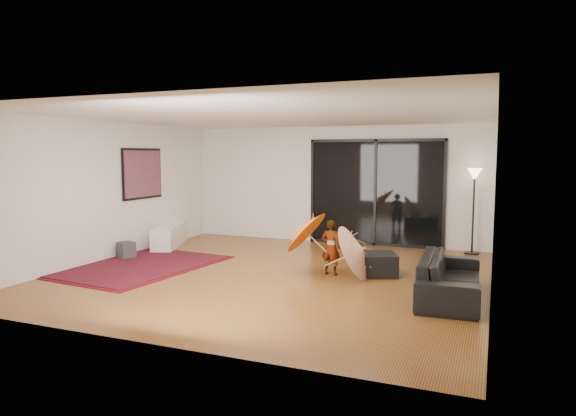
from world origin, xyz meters
The scene contains 17 objects.
floor centered at (0.00, 0.00, 0.00)m, with size 7.00×7.00×0.00m, color brown.
ceiling centered at (0.00, 0.00, 2.70)m, with size 7.00×7.00×0.00m, color white.
wall_back centered at (0.00, 3.50, 1.35)m, with size 7.00×7.00×0.00m, color silver.
wall_front centered at (0.00, -3.50, 1.35)m, with size 7.00×7.00×0.00m, color silver.
wall_left centered at (-3.50, 0.00, 1.35)m, with size 7.00×7.00×0.00m, color silver.
wall_right centered at (3.50, 0.00, 1.35)m, with size 7.00×7.00×0.00m, color silver.
sliding_door centered at (1.00, 3.47, 1.20)m, with size 3.06×0.07×2.40m.
painting centered at (-3.46, 1.00, 1.65)m, with size 0.04×1.28×1.08m.
media_console centered at (-3.25, 1.61, 0.24)m, with size 0.44×1.74×0.48m, color white.
speaker centered at (-3.25, 0.14, 0.16)m, with size 0.29×0.29×0.33m, color #424244.
persian_rug centered at (-2.55, -0.36, 0.01)m, with size 2.48×3.27×0.02m.
sofa centered at (2.95, -0.37, 0.31)m, with size 2.09×0.82×0.61m, color black.
ottoman centered at (1.66, 0.62, 0.19)m, with size 0.66×0.66×0.37m, color black.
floor_lamp centered at (3.10, 3.23, 1.40)m, with size 0.30×0.30×1.77m.
child centered at (0.93, 0.34, 0.48)m, with size 0.35×0.23×0.95m, color #999999.
parasol_orange centered at (0.38, 0.29, 0.73)m, with size 0.73×0.92×0.91m.
parasol_white centered at (1.53, 0.19, 0.50)m, with size 0.61×0.97×0.98m.
Camera 1 is at (3.51, -7.95, 2.06)m, focal length 32.00 mm.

